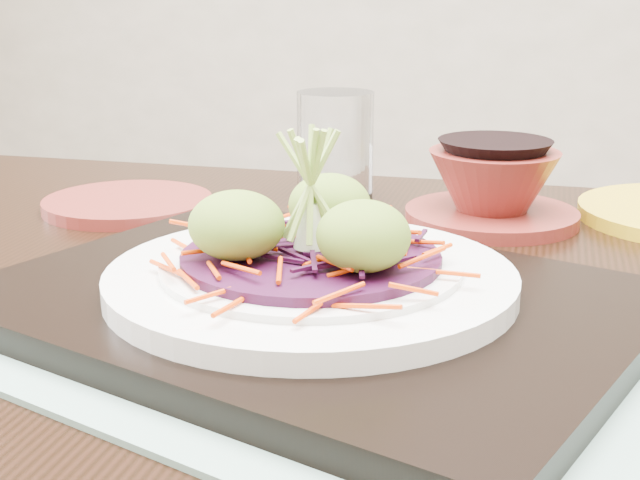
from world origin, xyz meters
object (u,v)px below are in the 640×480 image
(serving_tray, at_px, (311,304))
(water_glass, at_px, (335,147))
(dining_table, at_px, (297,397))
(terracotta_side_plate, at_px, (128,204))
(white_plate, at_px, (311,278))
(terracotta_bowl_set, at_px, (493,191))

(serving_tray, height_order, water_glass, water_glass)
(dining_table, height_order, water_glass, water_glass)
(dining_table, xyz_separation_m, water_glass, (-0.05, 0.26, 0.15))
(water_glass, bearing_deg, serving_tray, -76.15)
(serving_tray, height_order, terracotta_side_plate, serving_tray)
(white_plate, xyz_separation_m, terracotta_bowl_set, (0.08, 0.29, -0.00))
(serving_tray, distance_m, white_plate, 0.02)
(water_glass, bearing_deg, white_plate, -76.15)
(dining_table, xyz_separation_m, serving_tray, (0.04, -0.07, 0.11))
(dining_table, distance_m, terracotta_side_plate, 0.30)
(dining_table, bearing_deg, white_plate, -67.01)
(dining_table, xyz_separation_m, terracotta_bowl_set, (0.12, 0.22, 0.13))
(white_plate, relative_size, terracotta_bowl_set, 1.40)
(water_glass, bearing_deg, terracotta_bowl_set, -14.01)
(terracotta_side_plate, bearing_deg, terracotta_bowl_set, 9.68)
(dining_table, relative_size, terracotta_side_plate, 7.19)
(terracotta_bowl_set, bearing_deg, dining_table, -118.54)
(white_plate, height_order, terracotta_bowl_set, terracotta_bowl_set)
(white_plate, xyz_separation_m, water_glass, (-0.08, 0.34, 0.02))
(dining_table, bearing_deg, serving_tray, -67.01)
(dining_table, relative_size, water_glass, 10.75)
(white_plate, bearing_deg, terracotta_bowl_set, 74.20)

